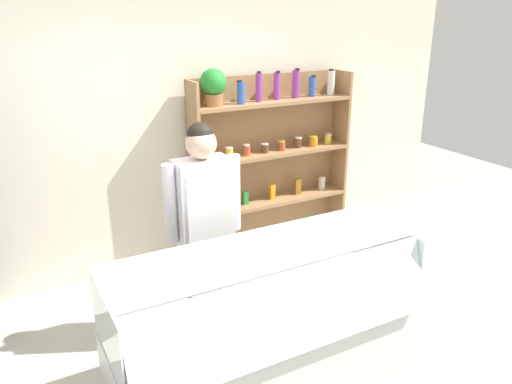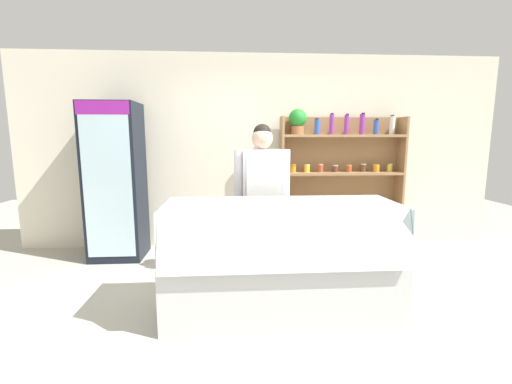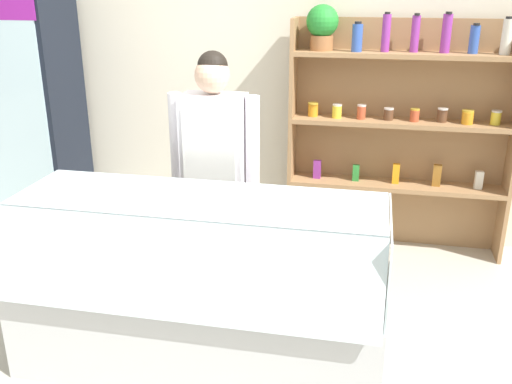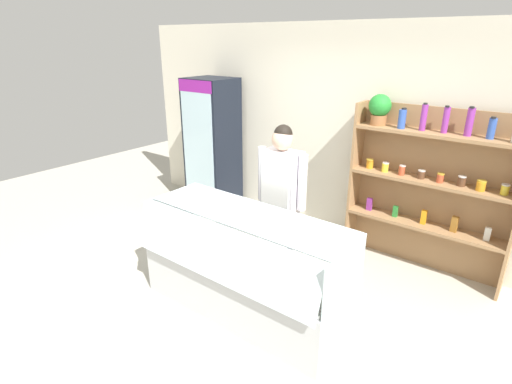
# 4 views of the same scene
# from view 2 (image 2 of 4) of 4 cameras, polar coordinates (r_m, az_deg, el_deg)

# --- Properties ---
(ground_plane) EXTENTS (12.00, 12.00, 0.00)m
(ground_plane) POSITION_cam_2_polar(r_m,az_deg,el_deg) (3.32, 3.86, -18.99)
(ground_plane) COLOR #B7B2A3
(back_wall) EXTENTS (6.80, 0.10, 2.70)m
(back_wall) POSITION_cam_2_polar(r_m,az_deg,el_deg) (4.94, 0.89, 6.63)
(back_wall) COLOR silver
(back_wall) RESTS_ON ground
(drinks_fridge) EXTENTS (0.65, 0.60, 1.99)m
(drinks_fridge) POSITION_cam_2_polar(r_m,az_deg,el_deg) (4.74, -22.35, 1.57)
(drinks_fridge) COLOR black
(drinks_fridge) RESTS_ON ground
(shelving_unit) EXTENTS (1.72, 0.29, 1.94)m
(shelving_unit) POSITION_cam_2_polar(r_m,az_deg,el_deg) (4.95, 13.28, 3.34)
(shelving_unit) COLOR #9E754C
(shelving_unit) RESTS_ON ground
(deli_display_case) EXTENTS (2.03, 0.81, 1.01)m
(deli_display_case) POSITION_cam_2_polar(r_m,az_deg,el_deg) (3.15, 4.06, -14.23)
(deli_display_case) COLOR silver
(deli_display_case) RESTS_ON ground
(shop_clerk) EXTENTS (0.60, 0.25, 1.70)m
(shop_clerk) POSITION_cam_2_polar(r_m,az_deg,el_deg) (3.66, 1.03, 0.41)
(shop_clerk) COLOR #2D2D38
(shop_clerk) RESTS_ON ground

